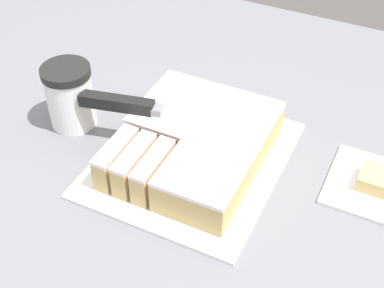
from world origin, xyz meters
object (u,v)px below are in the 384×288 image
(coffee_cup, at_px, (70,96))
(knife, at_px, (131,106))
(cake_board, at_px, (192,159))
(brownie, at_px, (376,180))
(cake, at_px, (195,143))

(coffee_cup, bearing_deg, knife, 1.39)
(cake_board, bearing_deg, knife, 179.52)
(knife, relative_size, brownie, 5.50)
(cake, xyz_separation_m, knife, (-0.11, -0.00, 0.04))
(cake_board, height_order, coffee_cup, coffee_cup)
(coffee_cup, height_order, brownie, coffee_cup)
(cake, bearing_deg, coffee_cup, -178.48)
(coffee_cup, bearing_deg, cake_board, 0.51)
(cake, distance_m, knife, 0.12)
(cake_board, distance_m, brownie, 0.30)
(cake_board, height_order, cake, cake)
(cake, height_order, brownie, cake)
(knife, distance_m, brownie, 0.41)
(brownie, bearing_deg, cake, -167.17)
(cake_board, xyz_separation_m, brownie, (0.29, 0.07, 0.02))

